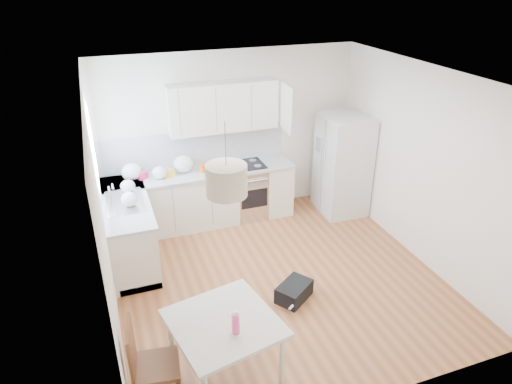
% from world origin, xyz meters
% --- Properties ---
extents(floor, '(4.20, 4.20, 0.00)m').
position_xyz_m(floor, '(0.00, 0.00, 0.00)').
color(floor, brown).
rests_on(floor, ground).
extents(ceiling, '(4.20, 4.20, 0.00)m').
position_xyz_m(ceiling, '(0.00, 0.00, 2.70)').
color(ceiling, white).
rests_on(ceiling, wall_back).
extents(wall_back, '(4.20, 0.00, 4.20)m').
position_xyz_m(wall_back, '(0.00, 2.10, 1.35)').
color(wall_back, white).
rests_on(wall_back, floor).
extents(wall_left, '(0.00, 4.20, 4.20)m').
position_xyz_m(wall_left, '(-2.10, 0.00, 1.35)').
color(wall_left, white).
rests_on(wall_left, floor).
extents(wall_right, '(0.00, 4.20, 4.20)m').
position_xyz_m(wall_right, '(2.10, 0.00, 1.35)').
color(wall_right, white).
rests_on(wall_right, floor).
extents(window_glassblock, '(0.02, 1.00, 1.00)m').
position_xyz_m(window_glassblock, '(-2.09, 1.15, 1.75)').
color(window_glassblock, '#BFE0F9').
rests_on(window_glassblock, wall_left).
extents(cabinets_back, '(3.00, 0.60, 0.88)m').
position_xyz_m(cabinets_back, '(-0.60, 1.80, 0.44)').
color(cabinets_back, silver).
rests_on(cabinets_back, floor).
extents(cabinets_left, '(0.60, 1.80, 0.88)m').
position_xyz_m(cabinets_left, '(-1.80, 1.20, 0.44)').
color(cabinets_left, silver).
rests_on(cabinets_left, floor).
extents(counter_back, '(3.02, 0.64, 0.04)m').
position_xyz_m(counter_back, '(-0.60, 1.80, 0.90)').
color(counter_back, '#A2A4A7').
rests_on(counter_back, cabinets_back).
extents(counter_left, '(0.64, 1.82, 0.04)m').
position_xyz_m(counter_left, '(-1.80, 1.20, 0.90)').
color(counter_left, '#A2A4A7').
rests_on(counter_left, cabinets_left).
extents(backsplash_back, '(3.00, 0.01, 0.58)m').
position_xyz_m(backsplash_back, '(-0.60, 2.09, 1.21)').
color(backsplash_back, white).
rests_on(backsplash_back, wall_back).
extents(backsplash_left, '(0.01, 1.80, 0.58)m').
position_xyz_m(backsplash_left, '(-2.09, 1.20, 1.21)').
color(backsplash_left, white).
rests_on(backsplash_left, wall_left).
extents(upper_cabinets, '(1.70, 0.32, 0.75)m').
position_xyz_m(upper_cabinets, '(-0.15, 1.94, 1.88)').
color(upper_cabinets, silver).
rests_on(upper_cabinets, wall_back).
extents(range_oven, '(0.50, 0.61, 0.88)m').
position_xyz_m(range_oven, '(0.20, 1.80, 0.44)').
color(range_oven, silver).
rests_on(range_oven, floor).
extents(sink, '(0.50, 0.80, 0.16)m').
position_xyz_m(sink, '(-1.80, 1.15, 0.92)').
color(sink, silver).
rests_on(sink, counter_left).
extents(refrigerator, '(0.84, 0.86, 1.67)m').
position_xyz_m(refrigerator, '(1.76, 1.46, 0.84)').
color(refrigerator, silver).
rests_on(refrigerator, floor).
extents(dining_table, '(1.14, 1.14, 0.76)m').
position_xyz_m(dining_table, '(-1.14, -1.38, 0.68)').
color(dining_table, beige).
rests_on(dining_table, floor).
extents(dining_chair, '(0.46, 0.46, 0.97)m').
position_xyz_m(dining_chair, '(-1.80, -1.42, 0.49)').
color(dining_chair, '#503318').
rests_on(dining_chair, floor).
extents(drink_bottle, '(0.09, 0.09, 0.25)m').
position_xyz_m(drink_bottle, '(-1.07, -1.56, 0.89)').
color(drink_bottle, '#F34385').
rests_on(drink_bottle, dining_table).
extents(gym_bag, '(0.56, 0.52, 0.22)m').
position_xyz_m(gym_bag, '(0.04, -0.46, 0.11)').
color(gym_bag, black).
rests_on(gym_bag, floor).
extents(pendant_lamp, '(0.42, 0.42, 0.28)m').
position_xyz_m(pendant_lamp, '(-1.03, -1.26, 2.18)').
color(pendant_lamp, beige).
rests_on(pendant_lamp, ceiling).
extents(grocery_bag_a, '(0.29, 0.25, 0.26)m').
position_xyz_m(grocery_bag_a, '(-1.63, 1.84, 1.05)').
color(grocery_bag_a, white).
rests_on(grocery_bag_a, counter_back).
extents(grocery_bag_b, '(0.22, 0.19, 0.20)m').
position_xyz_m(grocery_bag_b, '(-1.23, 1.74, 1.02)').
color(grocery_bag_b, white).
rests_on(grocery_bag_b, counter_back).
extents(grocery_bag_c, '(0.30, 0.26, 0.27)m').
position_xyz_m(grocery_bag_c, '(-0.84, 1.87, 1.06)').
color(grocery_bag_c, white).
rests_on(grocery_bag_c, counter_back).
extents(grocery_bag_d, '(0.21, 0.18, 0.19)m').
position_xyz_m(grocery_bag_d, '(-1.72, 1.44, 1.01)').
color(grocery_bag_d, white).
rests_on(grocery_bag_d, counter_back).
extents(grocery_bag_e, '(0.22, 0.19, 0.20)m').
position_xyz_m(grocery_bag_e, '(-1.74, 1.00, 1.02)').
color(grocery_bag_e, white).
rests_on(grocery_bag_e, counter_left).
extents(snack_orange, '(0.19, 0.15, 0.11)m').
position_xyz_m(snack_orange, '(-0.52, 1.79, 0.97)').
color(snack_orange, '#DB5113').
rests_on(snack_orange, counter_back).
extents(snack_yellow, '(0.17, 0.11, 0.11)m').
position_xyz_m(snack_yellow, '(-1.08, 1.77, 0.98)').
color(snack_yellow, gold).
rests_on(snack_yellow, counter_back).
extents(snack_red, '(0.18, 0.17, 0.11)m').
position_xyz_m(snack_red, '(-1.48, 1.83, 0.97)').
color(snack_red, '#C1183F').
rests_on(snack_red, counter_back).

